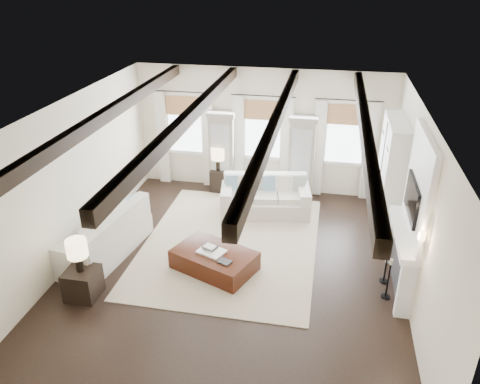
% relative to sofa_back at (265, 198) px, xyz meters
% --- Properties ---
extents(ground, '(7.50, 7.50, 0.00)m').
position_rel_sofa_back_xyz_m(ground, '(-0.27, -2.44, -0.37)').
color(ground, black).
rests_on(ground, ground).
extents(room_shell, '(6.54, 7.54, 3.22)m').
position_rel_sofa_back_xyz_m(room_shell, '(0.47, -1.55, 1.52)').
color(room_shell, '#F2E7CC').
rests_on(room_shell, ground).
extents(area_rug, '(3.64, 4.66, 0.02)m').
position_rel_sofa_back_xyz_m(area_rug, '(-0.51, -1.58, -0.36)').
color(area_rug, '#BAAA8E').
rests_on(area_rug, ground).
extents(sofa_back, '(2.23, 1.29, 0.90)m').
position_rel_sofa_back_xyz_m(sofa_back, '(0.00, 0.00, 0.00)').
color(sofa_back, silver).
rests_on(sofa_back, ground).
extents(sofa_left, '(1.36, 2.42, 0.98)m').
position_rel_sofa_back_xyz_m(sofa_left, '(-2.95, -2.46, 0.03)').
color(sofa_left, silver).
rests_on(sofa_left, ground).
extents(ottoman, '(1.80, 1.48, 0.41)m').
position_rel_sofa_back_xyz_m(ottoman, '(-0.63, -2.55, -0.17)').
color(ottoman, black).
rests_on(ottoman, ground).
extents(tray, '(0.61, 0.54, 0.04)m').
position_rel_sofa_back_xyz_m(tray, '(-0.68, -2.58, 0.06)').
color(tray, white).
rests_on(tray, ottoman).
extents(book_lower, '(0.32, 0.28, 0.04)m').
position_rel_sofa_back_xyz_m(book_lower, '(-0.73, -2.49, 0.10)').
color(book_lower, '#262628').
rests_on(book_lower, tray).
extents(book_upper, '(0.27, 0.24, 0.03)m').
position_rel_sofa_back_xyz_m(book_upper, '(-0.72, -2.54, 0.13)').
color(book_upper, beige).
rests_on(book_upper, book_lower).
extents(book_loose, '(0.29, 0.26, 0.03)m').
position_rel_sofa_back_xyz_m(book_loose, '(-0.35, -2.87, 0.05)').
color(book_loose, '#262628').
rests_on(book_loose, ottoman).
extents(side_table_front, '(0.56, 0.56, 0.56)m').
position_rel_sofa_back_xyz_m(side_table_front, '(-2.75, -3.81, -0.09)').
color(side_table_front, black).
rests_on(side_table_front, ground).
extents(lamp_front, '(0.36, 0.36, 0.63)m').
position_rel_sofa_back_xyz_m(lamp_front, '(-2.75, -3.81, 0.61)').
color(lamp_front, black).
rests_on(lamp_front, side_table_front).
extents(side_table_back, '(0.40, 0.40, 0.60)m').
position_rel_sofa_back_xyz_m(side_table_back, '(-1.37, 0.92, -0.07)').
color(side_table_back, black).
rests_on(side_table_back, ground).
extents(lamp_back, '(0.36, 0.36, 0.62)m').
position_rel_sofa_back_xyz_m(lamp_back, '(-1.37, 0.92, 0.65)').
color(lamp_back, black).
rests_on(lamp_back, side_table_back).
extents(candlestick_near, '(0.17, 0.17, 0.82)m').
position_rel_sofa_back_xyz_m(candlestick_near, '(2.63, -2.80, -0.03)').
color(candlestick_near, black).
rests_on(candlestick_near, ground).
extents(candlestick_far, '(0.17, 0.17, 0.82)m').
position_rel_sofa_back_xyz_m(candlestick_far, '(2.63, -2.33, -0.03)').
color(candlestick_far, black).
rests_on(candlestick_far, ground).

